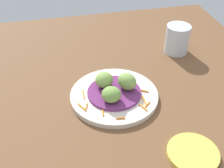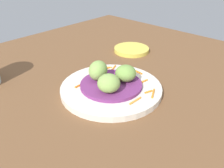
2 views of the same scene
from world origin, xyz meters
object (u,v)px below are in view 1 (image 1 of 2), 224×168
Objects in this scene: guac_scoop_center at (127,82)px; guac_scoop_right at (104,80)px; water_glass at (177,39)px; main_plate at (114,96)px; side_plate_small at (193,154)px; guac_scoop_left at (111,94)px.

guac_scoop_center reaches higher than guac_scoop_right.
water_glass reaches higher than guac_scoop_right.
main_plate is 26.35cm from side_plate_small.
guac_scoop_left is 6.46cm from guac_scoop_right.
guac_scoop_center is (5.28, 3.71, 0.39)cm from guac_scoop_left.
main_plate is at bearing -174.92° from guac_scoop_center.
guac_scoop_center is 0.49× the size of side_plate_small.
guac_scoop_center is 1.10× the size of guac_scoop_right.
guac_scoop_left is at bearing -140.68° from water_glass.
main_plate is 32.69cm from water_glass.
water_glass is at bearing 40.25° from guac_scoop_center.
water_glass reaches higher than main_plate.
guac_scoop_center is 6.46cm from guac_scoop_right.
guac_scoop_left is at bearing 125.15° from side_plate_small.
guac_scoop_right is at bearing 118.97° from side_plate_small.
guac_scoop_center is at bearing 5.08° from main_plate.
water_glass is (13.68, 42.52, 4.17)cm from side_plate_small.
side_plate_small is at bearing -107.83° from water_glass.
guac_scoop_right is 0.53× the size of water_glass.
main_plate is 2.09× the size of side_plate_small.
main_plate is 4.75× the size of guac_scoop_right.
side_plate_small is (8.70, -23.58, -3.93)cm from guac_scoop_center.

